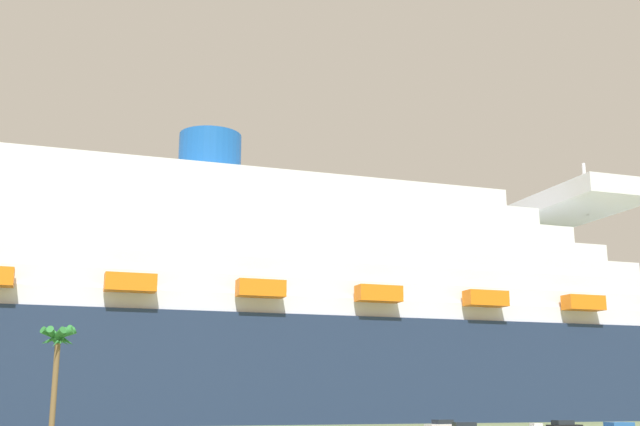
{
  "coord_description": "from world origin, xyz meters",
  "views": [
    {
      "loc": [
        -25.88,
        -79.7,
        4.26
      ],
      "look_at": [
        5.18,
        23.99,
        29.49
      ],
      "focal_mm": 44.71,
      "sensor_mm": 36.0,
      "label": 1
    }
  ],
  "objects_px": {
    "parked_car_silver_sedan": "(442,426)",
    "parked_car_black_coupe": "(564,426)",
    "cruise_ship": "(333,325)",
    "palm_tree": "(58,345)"
  },
  "relations": [
    {
      "from": "parked_car_silver_sedan",
      "to": "palm_tree",
      "type": "bearing_deg",
      "value": -160.97
    },
    {
      "from": "cruise_ship",
      "to": "palm_tree",
      "type": "xyz_separation_m",
      "value": [
        -48.5,
        -66.11,
        -8.76
      ]
    },
    {
      "from": "cruise_ship",
      "to": "parked_car_silver_sedan",
      "type": "height_order",
      "value": "cruise_ship"
    },
    {
      "from": "cruise_ship",
      "to": "parked_car_black_coupe",
      "type": "height_order",
      "value": "cruise_ship"
    },
    {
      "from": "parked_car_silver_sedan",
      "to": "cruise_ship",
      "type": "bearing_deg",
      "value": 88.72
    },
    {
      "from": "cruise_ship",
      "to": "parked_car_silver_sedan",
      "type": "distance_m",
      "value": 52.63
    },
    {
      "from": "parked_car_silver_sedan",
      "to": "parked_car_black_coupe",
      "type": "xyz_separation_m",
      "value": [
        13.6,
        -6.78,
        0.0
      ]
    },
    {
      "from": "cruise_ship",
      "to": "parked_car_black_coupe",
      "type": "bearing_deg",
      "value": -77.54
    },
    {
      "from": "cruise_ship",
      "to": "palm_tree",
      "type": "distance_m",
      "value": 82.46
    },
    {
      "from": "palm_tree",
      "to": "parked_car_black_coupe",
      "type": "xyz_separation_m",
      "value": [
        61.0,
        9.56,
        -8.35
      ]
    }
  ]
}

